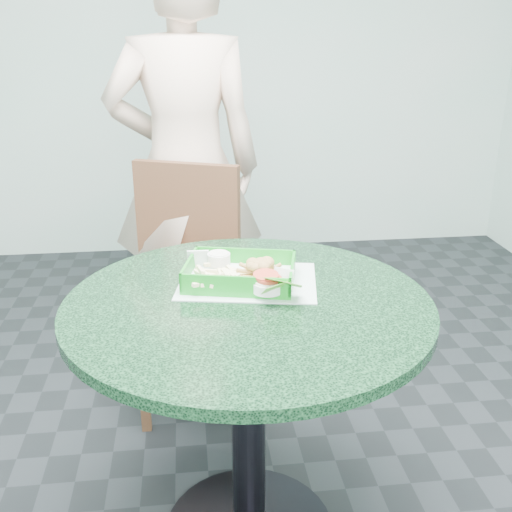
{
  "coord_description": "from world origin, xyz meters",
  "views": [
    {
      "loc": [
        -0.14,
        -1.37,
        1.42
      ],
      "look_at": [
        0.03,
        0.1,
        0.85
      ],
      "focal_mm": 42.0,
      "sensor_mm": 36.0,
      "label": 1
    }
  ],
  "objects": [
    {
      "name": "wall_back",
      "position": [
        0.0,
        2.5,
        1.4
      ],
      "size": [
        4.0,
        0.04,
        2.8
      ],
      "primitive_type": "cube",
      "color": "silver",
      "rests_on": "ground"
    },
    {
      "name": "cafe_table",
      "position": [
        0.0,
        0.0,
        0.58
      ],
      "size": [
        0.94,
        0.94,
        0.75
      ],
      "color": "black",
      "rests_on": "floor"
    },
    {
      "name": "dining_chair",
      "position": [
        -0.15,
        0.81,
        0.53
      ],
      "size": [
        0.43,
        0.43,
        0.93
      ],
      "rotation": [
        0.0,
        0.0,
        -0.38
      ],
      "color": "#5A2D1A",
      "rests_on": "floor"
    },
    {
      "name": "diner_person",
      "position": [
        -0.14,
        1.07,
        1.01
      ],
      "size": [
        0.75,
        0.5,
        2.02
      ],
      "primitive_type": "imported",
      "rotation": [
        0.0,
        0.0,
        3.16
      ],
      "color": "beige",
      "rests_on": "floor"
    },
    {
      "name": "placemat",
      "position": [
        0.01,
        0.12,
        0.75
      ],
      "size": [
        0.41,
        0.34,
        0.0
      ],
      "primitive_type": "cube",
      "rotation": [
        0.0,
        0.0,
        -0.18
      ],
      "color": "silver",
      "rests_on": "cafe_table"
    },
    {
      "name": "food_basket",
      "position": [
        -0.01,
        0.11,
        0.77
      ],
      "size": [
        0.29,
        0.21,
        0.06
      ],
      "rotation": [
        0.0,
        0.0,
        -0.23
      ],
      "color": "#128B1E",
      "rests_on": "placemat"
    },
    {
      "name": "crab_sandwich",
      "position": [
        0.05,
        0.09,
        0.8
      ],
      "size": [
        0.11,
        0.11,
        0.07
      ],
      "rotation": [
        0.0,
        0.0,
        -0.42
      ],
      "color": "#DDBA6A",
      "rests_on": "food_basket"
    },
    {
      "name": "fries_pile",
      "position": [
        -0.07,
        0.08,
        0.79
      ],
      "size": [
        0.14,
        0.15,
        0.05
      ],
      "primitive_type": null,
      "rotation": [
        0.0,
        0.0,
        0.2
      ],
      "color": "#F5E7A8",
      "rests_on": "food_basket"
    },
    {
      "name": "sauce_ramekin",
      "position": [
        -0.07,
        0.15,
        0.8
      ],
      "size": [
        0.06,
        0.06,
        0.04
      ],
      "rotation": [
        0.0,
        0.0,
        -0.23
      ],
      "color": "silver",
      "rests_on": "food_basket"
    },
    {
      "name": "garnish_cup",
      "position": [
        0.08,
        0.02,
        0.79
      ],
      "size": [
        0.12,
        0.11,
        0.05
      ],
      "rotation": [
        0.0,
        0.0,
        0.01
      ],
      "color": "white",
      "rests_on": "food_basket"
    }
  ]
}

